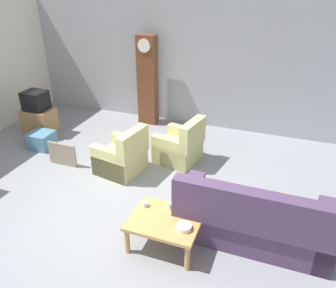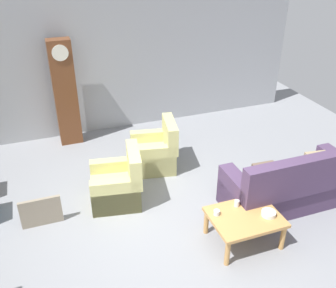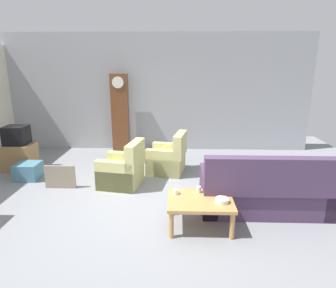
{
  "view_description": "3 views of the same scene",
  "coord_description": "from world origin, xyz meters",
  "px_view_note": "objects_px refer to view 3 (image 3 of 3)",
  "views": [
    {
      "loc": [
        2.19,
        -3.97,
        3.46
      ],
      "look_at": [
        0.42,
        0.78,
        0.81
      ],
      "focal_mm": 36.18,
      "sensor_mm": 36.0,
      "label": 1
    },
    {
      "loc": [
        -1.48,
        -4.07,
        3.84
      ],
      "look_at": [
        0.33,
        0.94,
        0.86
      ],
      "focal_mm": 40.48,
      "sensor_mm": 36.0,
      "label": 2
    },
    {
      "loc": [
        0.55,
        -4.57,
        2.37
      ],
      "look_at": [
        0.37,
        0.83,
        0.89
      ],
      "focal_mm": 31.08,
      "sensor_mm": 36.0,
      "label": 3
    }
  ],
  "objects_px": {
    "bowl_white_stacked": "(222,200)",
    "storage_box_blue": "(28,171)",
    "cup_cream_tall": "(215,192)",
    "armchair_olive_near": "(123,171)",
    "grandfather_clock": "(120,114)",
    "couch_floral": "(266,192)",
    "coffee_table_wood": "(200,203)",
    "tv_crt": "(16,135)",
    "framed_picture_leaning": "(60,177)",
    "tv_stand_cabinet": "(19,157)",
    "cup_blue_rimmed": "(176,192)",
    "armchair_olive_far": "(168,159)",
    "cup_white_porcelain": "(199,190)"
  },
  "relations": [
    {
      "from": "bowl_white_stacked",
      "to": "storage_box_blue",
      "type": "bearing_deg",
      "value": 153.87
    },
    {
      "from": "storage_box_blue",
      "to": "cup_cream_tall",
      "type": "bearing_deg",
      "value": -23.05
    },
    {
      "from": "armchair_olive_near",
      "to": "grandfather_clock",
      "type": "bearing_deg",
      "value": 101.35
    },
    {
      "from": "couch_floral",
      "to": "bowl_white_stacked",
      "type": "xyz_separation_m",
      "value": [
        -0.81,
        -0.58,
        0.13
      ]
    },
    {
      "from": "coffee_table_wood",
      "to": "tv_crt",
      "type": "height_order",
      "value": "tv_crt"
    },
    {
      "from": "grandfather_clock",
      "to": "bowl_white_stacked",
      "type": "relative_size",
      "value": 10.83
    },
    {
      "from": "grandfather_clock",
      "to": "framed_picture_leaning",
      "type": "relative_size",
      "value": 3.56
    },
    {
      "from": "grandfather_clock",
      "to": "cup_cream_tall",
      "type": "bearing_deg",
      "value": -59.63
    },
    {
      "from": "coffee_table_wood",
      "to": "grandfather_clock",
      "type": "height_order",
      "value": "grandfather_clock"
    },
    {
      "from": "armchair_olive_near",
      "to": "cup_cream_tall",
      "type": "relative_size",
      "value": 12.24
    },
    {
      "from": "armchair_olive_near",
      "to": "storage_box_blue",
      "type": "distance_m",
      "value": 2.11
    },
    {
      "from": "storage_box_blue",
      "to": "tv_stand_cabinet",
      "type": "bearing_deg",
      "value": 130.55
    },
    {
      "from": "bowl_white_stacked",
      "to": "cup_blue_rimmed",
      "type": "bearing_deg",
      "value": 158.94
    },
    {
      "from": "tv_crt",
      "to": "bowl_white_stacked",
      "type": "bearing_deg",
      "value": -29.44
    },
    {
      "from": "armchair_olive_far",
      "to": "coffee_table_wood",
      "type": "bearing_deg",
      "value": -76.42
    },
    {
      "from": "cup_white_porcelain",
      "to": "cup_cream_tall",
      "type": "bearing_deg",
      "value": -12.04
    },
    {
      "from": "armchair_olive_far",
      "to": "grandfather_clock",
      "type": "bearing_deg",
      "value": 131.14
    },
    {
      "from": "framed_picture_leaning",
      "to": "bowl_white_stacked",
      "type": "relative_size",
      "value": 3.04
    },
    {
      "from": "tv_crt",
      "to": "cup_cream_tall",
      "type": "bearing_deg",
      "value": -26.91
    },
    {
      "from": "armchair_olive_near",
      "to": "cup_cream_tall",
      "type": "distance_m",
      "value": 2.14
    },
    {
      "from": "grandfather_clock",
      "to": "coffee_table_wood",
      "type": "bearing_deg",
      "value": -63.55
    },
    {
      "from": "armchair_olive_far",
      "to": "tv_crt",
      "type": "xyz_separation_m",
      "value": [
        -3.44,
        0.05,
        0.52
      ]
    },
    {
      "from": "cup_cream_tall",
      "to": "armchair_olive_far",
      "type": "bearing_deg",
      "value": 110.5
    },
    {
      "from": "tv_stand_cabinet",
      "to": "tv_crt",
      "type": "relative_size",
      "value": 1.42
    },
    {
      "from": "cup_white_porcelain",
      "to": "bowl_white_stacked",
      "type": "distance_m",
      "value": 0.45
    },
    {
      "from": "tv_crt",
      "to": "cup_cream_tall",
      "type": "xyz_separation_m",
      "value": [
        4.22,
        -2.14,
        -0.34
      ]
    },
    {
      "from": "couch_floral",
      "to": "cup_blue_rimmed",
      "type": "xyz_separation_m",
      "value": [
        -1.47,
        -0.32,
        0.13
      ]
    },
    {
      "from": "tv_stand_cabinet",
      "to": "storage_box_blue",
      "type": "height_order",
      "value": "tv_stand_cabinet"
    },
    {
      "from": "grandfather_clock",
      "to": "cup_white_porcelain",
      "type": "xyz_separation_m",
      "value": [
        1.89,
        -3.59,
        -0.58
      ]
    },
    {
      "from": "cup_white_porcelain",
      "to": "tv_crt",
      "type": "bearing_deg",
      "value": 152.27
    },
    {
      "from": "armchair_olive_near",
      "to": "armchair_olive_far",
      "type": "bearing_deg",
      "value": 41.13
    },
    {
      "from": "framed_picture_leaning",
      "to": "cup_cream_tall",
      "type": "relative_size",
      "value": 7.98
    },
    {
      "from": "storage_box_blue",
      "to": "cup_white_porcelain",
      "type": "bearing_deg",
      "value": -23.77
    },
    {
      "from": "armchair_olive_far",
      "to": "tv_stand_cabinet",
      "type": "height_order",
      "value": "armchair_olive_far"
    },
    {
      "from": "cup_blue_rimmed",
      "to": "armchair_olive_far",
      "type": "bearing_deg",
      "value": 95.03
    },
    {
      "from": "grandfather_clock",
      "to": "bowl_white_stacked",
      "type": "xyz_separation_m",
      "value": [
        2.2,
        -3.92,
        -0.6
      ]
    },
    {
      "from": "tv_stand_cabinet",
      "to": "armchair_olive_near",
      "type": "bearing_deg",
      "value": -17.79
    },
    {
      "from": "tv_stand_cabinet",
      "to": "tv_crt",
      "type": "distance_m",
      "value": 0.52
    },
    {
      "from": "cup_cream_tall",
      "to": "cup_white_porcelain",
      "type": "bearing_deg",
      "value": 167.96
    },
    {
      "from": "tv_crt",
      "to": "storage_box_blue",
      "type": "distance_m",
      "value": 0.97
    },
    {
      "from": "tv_crt",
      "to": "armchair_olive_near",
      "type": "bearing_deg",
      "value": -17.79
    },
    {
      "from": "cup_white_porcelain",
      "to": "bowl_white_stacked",
      "type": "height_order",
      "value": "cup_white_porcelain"
    },
    {
      "from": "coffee_table_wood",
      "to": "tv_stand_cabinet",
      "type": "bearing_deg",
      "value": 149.81
    },
    {
      "from": "coffee_table_wood",
      "to": "framed_picture_leaning",
      "type": "bearing_deg",
      "value": 153.5
    },
    {
      "from": "tv_stand_cabinet",
      "to": "storage_box_blue",
      "type": "distance_m",
      "value": 0.73
    },
    {
      "from": "cup_blue_rimmed",
      "to": "cup_cream_tall",
      "type": "height_order",
      "value": "same"
    },
    {
      "from": "armchair_olive_near",
      "to": "armchair_olive_far",
      "type": "relative_size",
      "value": 1.0
    },
    {
      "from": "tv_stand_cabinet",
      "to": "cup_white_porcelain",
      "type": "relative_size",
      "value": 7.11
    },
    {
      "from": "cup_white_porcelain",
      "to": "cup_blue_rimmed",
      "type": "distance_m",
      "value": 0.36
    },
    {
      "from": "coffee_table_wood",
      "to": "grandfather_clock",
      "type": "xyz_separation_m",
      "value": [
        -1.9,
        3.82,
        0.69
      ]
    }
  ]
}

